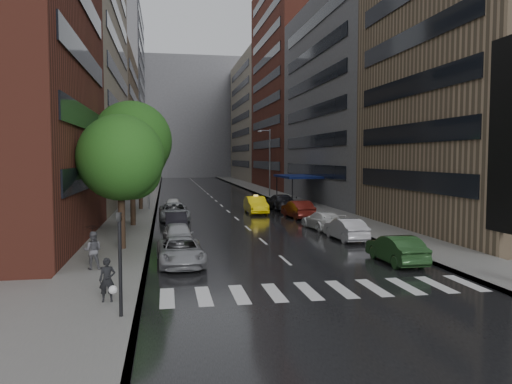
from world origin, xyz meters
The scene contains 20 objects.
ground centered at (0.00, 0.00, 0.00)m, with size 220.00×220.00×0.00m, color gray.
road centered at (0.00, 50.00, 0.01)m, with size 14.00×140.00×0.01m, color black.
sidewalk_left centered at (-9.00, 50.00, 0.07)m, with size 4.00×140.00×0.15m, color gray.
sidewalk_right centered at (9.00, 50.00, 0.07)m, with size 4.00×140.00×0.15m, color gray.
crosswalk centered at (0.20, -2.00, 0.01)m, with size 13.15×2.80×0.01m.
buildings_left centered at (-15.00, 58.79, 15.99)m, with size 8.00×108.00×38.00m.
buildings_right centered at (15.00, 56.70, 15.03)m, with size 8.05×109.10×36.00m.
building_far centered at (0.00, 118.00, 16.00)m, with size 40.00×14.00×32.00m, color slate.
tree_near centered at (-8.60, 8.22, 5.35)m, with size 4.91×4.91×7.82m.
tree_mid centered at (-8.60, 18.25, 6.62)m, with size 6.06×6.06×9.66m.
tree_far centered at (-8.60, 30.63, 5.64)m, with size 5.17×5.17×8.25m.
taxi centered at (2.39, 25.75, 0.81)m, with size 1.72×4.94×1.63m, color yellow.
parked_cars_left centered at (-5.40, 15.34, 0.71)m, with size 2.66×29.44×1.48m.
parked_cars_right centered at (5.40, 17.66, 0.75)m, with size 2.57×31.24×1.60m.
ped_bag_walker centered at (-8.21, -2.60, 0.92)m, with size 0.65×0.45×1.60m.
ped_black_umbrella centered at (-9.49, 3.00, 1.38)m, with size 0.96×0.98×2.09m.
traffic_light centered at (-7.60, -4.41, 2.23)m, with size 0.18×0.15×3.45m.
street_lamp_left centered at (-7.72, 30.00, 4.89)m, with size 1.74×0.22×9.00m.
street_lamp_right centered at (7.72, 45.00, 4.89)m, with size 1.74×0.22×9.00m.
awning centered at (8.98, 35.00, 3.13)m, with size 4.00×8.00×3.12m.
Camera 1 is at (-6.10, -21.04, 5.38)m, focal length 35.00 mm.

